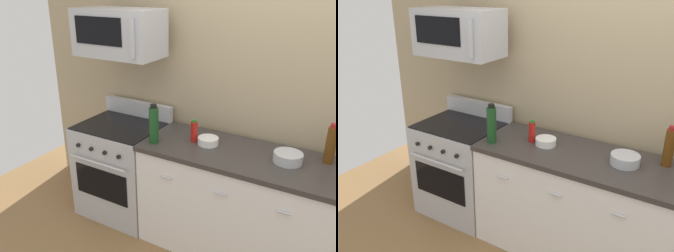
% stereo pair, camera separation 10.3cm
% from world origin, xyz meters
% --- Properties ---
extents(back_wall, '(5.08, 0.10, 2.70)m').
position_xyz_m(back_wall, '(0.00, 0.41, 1.35)').
color(back_wall, tan).
rests_on(back_wall, ground_plane).
extents(counter_unit, '(1.99, 0.66, 0.92)m').
position_xyz_m(counter_unit, '(0.00, -0.00, 0.46)').
color(counter_unit, white).
rests_on(counter_unit, ground_plane).
extents(range_oven, '(0.76, 0.69, 1.07)m').
position_xyz_m(range_oven, '(-1.37, 0.00, 0.47)').
color(range_oven, '#B7BABF').
rests_on(range_oven, ground_plane).
extents(microwave, '(0.74, 0.44, 0.40)m').
position_xyz_m(microwave, '(-1.37, 0.05, 1.75)').
color(microwave, '#B7BABF').
extents(bottle_wine_amber, '(0.07, 0.07, 0.30)m').
position_xyz_m(bottle_wine_amber, '(0.40, 0.18, 1.06)').
color(bottle_wine_amber, '#59330F').
rests_on(bottle_wine_amber, countertop_slab).
extents(bottle_hot_sauce_red, '(0.06, 0.06, 0.19)m').
position_xyz_m(bottle_hot_sauce_red, '(-0.62, 0.02, 1.01)').
color(bottle_hot_sauce_red, '#B21914').
rests_on(bottle_hot_sauce_red, countertop_slab).
extents(bottle_wine_green, '(0.08, 0.08, 0.33)m').
position_xyz_m(bottle_wine_green, '(-0.89, -0.17, 1.08)').
color(bottle_wine_green, '#19471E').
rests_on(bottle_wine_green, countertop_slab).
extents(bowl_steel_prep, '(0.21, 0.21, 0.08)m').
position_xyz_m(bowl_steel_prep, '(0.15, 0.03, 0.96)').
color(bowl_steel_prep, '#B2B5BA').
rests_on(bowl_steel_prep, countertop_slab).
extents(bowl_white_ceramic, '(0.17, 0.17, 0.06)m').
position_xyz_m(bowl_white_ceramic, '(-0.49, 0.02, 0.95)').
color(bowl_white_ceramic, white).
rests_on(bowl_white_ceramic, countertop_slab).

